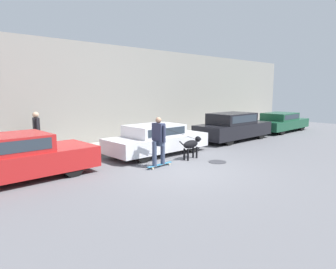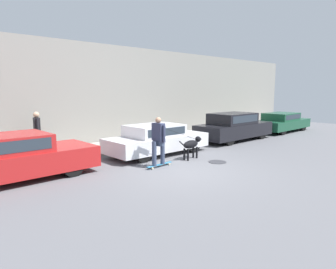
# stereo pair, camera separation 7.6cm
# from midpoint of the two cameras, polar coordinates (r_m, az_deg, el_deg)

# --- Properties ---
(ground_plane) EXTENTS (36.00, 36.00, 0.00)m
(ground_plane) POSITION_cam_midpoint_polar(r_m,az_deg,el_deg) (9.47, 2.29, -6.90)
(ground_plane) COLOR slate
(back_wall) EXTENTS (32.00, 0.30, 4.59)m
(back_wall) POSITION_cam_midpoint_polar(r_m,az_deg,el_deg) (13.99, -15.02, 7.27)
(back_wall) COLOR gray
(back_wall) RESTS_ON ground_plane
(sidewalk_curb) EXTENTS (30.00, 2.22, 0.15)m
(sidewalk_curb) POSITION_cam_midpoint_polar(r_m,az_deg,el_deg) (13.09, -12.09, -2.46)
(sidewalk_curb) COLOR #A39E93
(sidewalk_curb) RESTS_ON ground_plane
(parked_car_0) EXTENTS (4.63, 1.93, 1.30)m
(parked_car_0) POSITION_cam_midpoint_polar(r_m,az_deg,el_deg) (9.35, -28.22, -4.12)
(parked_car_0) COLOR black
(parked_car_0) RESTS_ON ground_plane
(parked_car_1) EXTENTS (4.22, 1.74, 1.18)m
(parked_car_1) POSITION_cam_midpoint_polar(r_m,az_deg,el_deg) (11.75, -2.36, -0.99)
(parked_car_1) COLOR black
(parked_car_1) RESTS_ON ground_plane
(parked_car_2) EXTENTS (4.49, 1.71, 1.38)m
(parked_car_2) POSITION_cam_midpoint_polar(r_m,az_deg,el_deg) (15.43, 12.17, 1.40)
(parked_car_2) COLOR black
(parked_car_2) RESTS_ON ground_plane
(parked_car_3) EXTENTS (4.39, 1.78, 1.15)m
(parked_car_3) POSITION_cam_midpoint_polar(r_m,az_deg,el_deg) (19.59, 20.54, 2.22)
(parked_car_3) COLOR black
(parked_car_3) RESTS_ON ground_plane
(dog) EXTENTS (1.30, 0.41, 0.79)m
(dog) POSITION_cam_midpoint_polar(r_m,az_deg,el_deg) (11.00, 4.32, -1.90)
(dog) COLOR black
(dog) RESTS_ON ground_plane
(skateboarder) EXTENTS (2.58, 0.60, 1.65)m
(skateboarder) POSITION_cam_midpoint_polar(r_m,az_deg,el_deg) (9.71, -1.97, -0.88)
(skateboarder) COLOR beige
(skateboarder) RESTS_ON ground_plane
(pedestrian_with_bag) EXTENTS (0.27, 0.69, 1.56)m
(pedestrian_with_bag) POSITION_cam_midpoint_polar(r_m,az_deg,el_deg) (12.28, -23.90, 0.72)
(pedestrian_with_bag) COLOR #3D4760
(pedestrian_with_bag) RESTS_ON sidewalk_curb
(manhole_cover) EXTENTS (0.62, 0.62, 0.01)m
(manhole_cover) POSITION_cam_midpoint_polar(r_m,az_deg,el_deg) (10.71, 9.19, -5.17)
(manhole_cover) COLOR #38383D
(manhole_cover) RESTS_ON ground_plane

